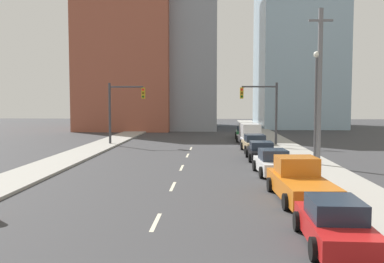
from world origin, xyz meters
The scene contains 21 objects.
sidewalk_left centered at (-8.97, 44.81, 0.08)m, with size 3.12×89.63×0.16m.
sidewalk_right centered at (8.97, 44.81, 0.08)m, with size 3.12×89.63×0.16m.
lane_stripe_at_9m centered at (0.00, 9.21, 0.00)m, with size 0.16×2.40×0.01m, color beige.
lane_stripe_at_16m centered at (0.00, 15.82, 0.00)m, with size 0.16×2.40×0.01m, color beige.
lane_stripe_at_22m centered at (0.00, 22.09, 0.00)m, with size 0.16×2.40×0.01m, color beige.
lane_stripe_at_29m centered at (0.00, 28.55, 0.00)m, with size 0.16×2.40×0.01m, color beige.
lane_stripe_at_34m centered at (0.00, 33.69, 0.00)m, with size 0.16×2.40×0.01m, color beige.
building_brick_left centered at (-11.28, 61.63, 10.45)m, with size 14.00×16.00×20.91m.
building_office_center centered at (-3.42, 65.63, 14.77)m, with size 12.00×20.00×29.54m.
building_glass_right centered at (16.42, 69.63, 16.53)m, with size 13.00×20.00×33.06m.
traffic_signal_left centered at (-7.34, 36.46, 4.01)m, with size 3.72×0.35×6.27m.
traffic_signal_right centered at (7.31, 36.46, 4.01)m, with size 3.72×0.35×6.27m.
utility_pole_right_mid centered at (9.21, 22.98, 5.43)m, with size 1.60×0.32×10.60m.
street_lamp centered at (9.02, 23.06, 4.55)m, with size 0.44×0.44×7.79m.
sedan_red centered at (5.88, 6.99, 0.67)m, with size 2.11×4.50×1.46m.
pickup_truck_orange centered at (6.05, 13.22, 0.77)m, with size 2.56×5.94×1.86m.
sedan_white centered at (5.74, 19.80, 0.70)m, with size 2.22×4.38×1.53m.
sedan_black centered at (5.74, 26.25, 0.64)m, with size 2.14×4.45×1.39m.
sedan_tan centered at (5.75, 31.42, 0.70)m, with size 2.33×4.50×1.52m.
box_truck_silver centered at (5.84, 38.05, 1.02)m, with size 2.52×6.47×2.15m.
sedan_green centered at (5.76, 45.14, 0.70)m, with size 2.26×4.72×1.55m.
Camera 1 is at (2.12, -6.20, 4.47)m, focal length 40.00 mm.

